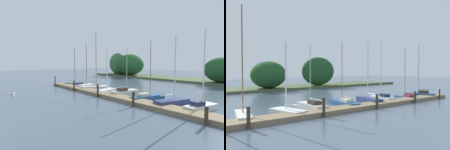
% 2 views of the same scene
% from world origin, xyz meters
% --- Properties ---
extents(dock_pier, '(32.34, 1.80, 0.35)m').
position_xyz_m(dock_pier, '(0.00, 13.65, 0.17)').
color(dock_pier, '#847051').
rests_on(dock_pier, ground).
extents(far_shore, '(64.84, 8.61, 6.70)m').
position_xyz_m(far_shore, '(-13.29, 36.86, 2.65)').
color(far_shore, '#4C5B38').
rests_on(far_shore, ground).
extents(sailboat_0, '(1.18, 3.43, 6.49)m').
position_xyz_m(sailboat_0, '(-14.05, 15.57, 0.31)').
color(sailboat_0, navy).
rests_on(sailboat_0, ground).
extents(sailboat_1, '(1.68, 3.06, 6.80)m').
position_xyz_m(sailboat_1, '(-10.42, 15.76, 0.36)').
color(sailboat_1, white).
rests_on(sailboat_1, ground).
extents(sailboat_2, '(1.77, 4.12, 8.39)m').
position_xyz_m(sailboat_2, '(-7.88, 15.80, 0.39)').
color(sailboat_2, silver).
rests_on(sailboat_2, ground).
extents(sailboat_3, '(2.01, 3.69, 5.80)m').
position_xyz_m(sailboat_3, '(-4.61, 15.29, 0.32)').
color(sailboat_3, white).
rests_on(sailboat_3, ground).
extents(sailboat_4, '(1.31, 4.05, 5.84)m').
position_xyz_m(sailboat_4, '(-1.78, 16.06, 0.35)').
color(sailboat_4, silver).
rests_on(sailboat_4, ground).
extents(sailboat_5, '(1.57, 4.57, 6.38)m').
position_xyz_m(sailboat_5, '(1.88, 15.94, 0.31)').
color(sailboat_5, '#285684').
rests_on(sailboat_5, ground).
extents(sailboat_6, '(1.90, 3.93, 6.41)m').
position_xyz_m(sailboat_6, '(5.05, 15.54, 0.38)').
color(sailboat_6, navy).
rests_on(sailboat_6, ground).
extents(sailboat_7, '(1.59, 3.57, 6.64)m').
position_xyz_m(sailboat_7, '(7.48, 15.75, 0.41)').
color(sailboat_7, white).
rests_on(sailboat_7, ground).
extents(mooring_piling_0, '(0.19, 0.19, 1.62)m').
position_xyz_m(mooring_piling_0, '(-15.01, 12.53, 0.82)').
color(mooring_piling_0, brown).
rests_on(mooring_piling_0, ground).
extents(mooring_piling_1, '(0.26, 0.26, 1.38)m').
position_xyz_m(mooring_piling_1, '(-8.56, 12.59, 0.70)').
color(mooring_piling_1, '#3D3323').
rests_on(mooring_piling_1, ground).
extents(mooring_piling_2, '(0.27, 0.27, 1.47)m').
position_xyz_m(mooring_piling_2, '(-2.87, 12.60, 0.74)').
color(mooring_piling_2, '#3D3323').
rests_on(mooring_piling_2, ground).
extents(mooring_piling_3, '(0.28, 0.28, 1.36)m').
position_xyz_m(mooring_piling_3, '(2.91, 12.40, 0.69)').
color(mooring_piling_3, '#3D3323').
rests_on(mooring_piling_3, ground).
extents(mooring_piling_4, '(0.28, 0.28, 1.22)m').
position_xyz_m(mooring_piling_4, '(9.14, 12.53, 0.61)').
color(mooring_piling_4, '#3D3323').
rests_on(mooring_piling_4, ground).
extents(channel_buoy_0, '(0.41, 0.41, 0.51)m').
position_xyz_m(channel_buoy_0, '(-10.31, 5.24, 0.20)').
color(channel_buoy_0, white).
rests_on(channel_buoy_0, ground).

